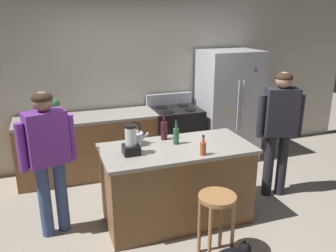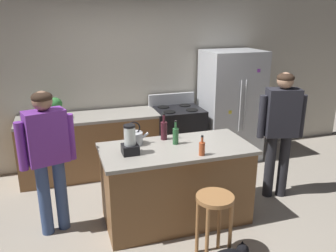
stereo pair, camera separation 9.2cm
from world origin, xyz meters
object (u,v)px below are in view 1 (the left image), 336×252
Objects in this scene: person_by_island_left at (48,151)px; tea_kettle at (134,138)px; kitchen_island at (177,184)px; bar_stool at (217,210)px; refrigerator at (228,106)px; potted_plant at (53,107)px; blender_appliance at (131,142)px; person_by_sink_right at (279,123)px; bottle_olive_oil at (176,135)px; stove_range at (175,136)px; bottle_wine at (164,130)px; bottle_cooking_sauce at (203,148)px.

person_by_island_left is 0.92m from tea_kettle.
kitchen_island reaches higher than bar_stool.
refrigerator is 6.42× the size of tea_kettle.
person_by_island_left is at bearing -94.27° from potted_plant.
blender_appliance is (-0.64, 0.72, 0.51)m from bar_stool.
kitchen_island is 2.13m from refrigerator.
person_by_sink_right is 5.94× the size of bottle_olive_oil.
person_by_sink_right is at bearing -57.83° from stove_range.
bar_stool is at bearing -80.25° from bottle_wine.
bottle_olive_oil is at bearing -66.68° from bottle_wine.
blender_appliance is at bearing -65.64° from potted_plant.
blender_appliance reaches higher than potted_plant.
blender_appliance is at bearing -175.92° from kitchen_island.
bottle_cooking_sauce is (0.05, 0.46, 0.46)m from bar_stool.
bottle_wine reaches higher than bar_stool.
stove_range is at bearing 178.44° from refrigerator.
bar_stool is 1.22m from tea_kettle.
person_by_island_left is 1.36m from potted_plant.
bottle_olive_oil is (-1.40, -0.04, 0.02)m from person_by_sink_right.
kitchen_island is at bearing -27.94° from tea_kettle.
refrigerator is 1.95m from bottle_wine.
bottle_cooking_sauce is at bearing -41.36° from tea_kettle.
bottle_cooking_sauce is at bearing -68.12° from bottle_wine.
bottle_olive_oil reaches higher than bar_stool.
blender_appliance reaches higher than bar_stool.
person_by_island_left reaches higher than kitchen_island.
person_by_sink_right is 1.32m from bottle_cooking_sauce.
person_by_sink_right is at bearing -3.02° from tea_kettle.
blender_appliance is at bearing 131.68° from bar_stool.
stove_range is 0.66× the size of person_by_sink_right.
blender_appliance is (0.72, -1.59, -0.04)m from potted_plant.
bar_stool is at bearing -61.07° from tea_kettle.
bottle_olive_oil is at bearing 96.59° from bar_stool.
potted_plant is (-2.67, 1.42, 0.09)m from person_by_sink_right.
kitchen_island is 5.29× the size of bottle_wine.
potted_plant reaches higher than bottle_cooking_sauce.
kitchen_island is at bearing 4.08° from blender_appliance.
bottle_cooking_sauce is (1.52, -0.50, 0.03)m from person_by_island_left.
bottle_olive_oil is at bearing -4.35° from person_by_island_left.
bottle_cooking_sauce is at bearing 83.32° from bar_stool.
person_by_sink_right is at bearing 18.92° from bottle_cooking_sauce.
bottle_wine is 0.20m from bottle_olive_oil.
refrigerator reaches higher than bar_stool.
person_by_island_left is 5.28× the size of potted_plant.
kitchen_island is at bearing 119.96° from bottle_cooking_sauce.
bar_stool is at bearing -83.41° from bottle_olive_oil.
bar_stool is 1.10m from blender_appliance.
kitchen_island is at bearing -51.27° from potted_plant.
bottle_cooking_sauce reaches higher than kitchen_island.
potted_plant is (-1.79, 0.03, 0.61)m from stove_range.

